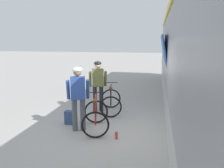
# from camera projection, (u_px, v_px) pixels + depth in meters

# --- Properties ---
(ground_plane) EXTENTS (80.00, 80.00, 0.00)m
(ground_plane) POSITION_uv_depth(u_px,v_px,m) (108.00, 134.00, 5.66)
(ground_plane) COLOR #A09E99
(cyclist_near_in_olive) EXTENTS (0.66, 0.44, 1.76)m
(cyclist_near_in_olive) POSITION_uv_depth(u_px,v_px,m) (98.00, 82.00, 7.30)
(cyclist_near_in_olive) COLOR #232328
(cyclist_near_in_olive) RESTS_ON ground
(cyclist_far_in_blue) EXTENTS (0.66, 0.45, 1.76)m
(cyclist_far_in_blue) POSITION_uv_depth(u_px,v_px,m) (78.00, 93.00, 5.71)
(cyclist_far_in_blue) COLOR #4C515B
(cyclist_far_in_blue) RESTS_ON ground
(bicycle_near_black) EXTENTS (0.92, 1.19, 0.99)m
(bicycle_near_black) POSITION_uv_depth(u_px,v_px,m) (111.00, 101.00, 7.32)
(bicycle_near_black) COLOR black
(bicycle_near_black) RESTS_ON ground
(bicycle_far_red) EXTENTS (0.96, 1.22, 0.99)m
(bicycle_far_red) POSITION_uv_depth(u_px,v_px,m) (96.00, 116.00, 5.85)
(bicycle_far_red) COLOR black
(bicycle_far_red) RESTS_ON ground
(backpack_on_platform) EXTENTS (0.28, 0.18, 0.40)m
(backpack_on_platform) POSITION_uv_depth(u_px,v_px,m) (70.00, 117.00, 6.33)
(backpack_on_platform) COLOR navy
(backpack_on_platform) RESTS_ON ground
(water_bottle_near_the_bikes) EXTENTS (0.07, 0.07, 0.19)m
(water_bottle_near_the_bikes) POSITION_uv_depth(u_px,v_px,m) (116.00, 135.00, 5.37)
(water_bottle_near_the_bikes) COLOR red
(water_bottle_near_the_bikes) RESTS_ON ground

